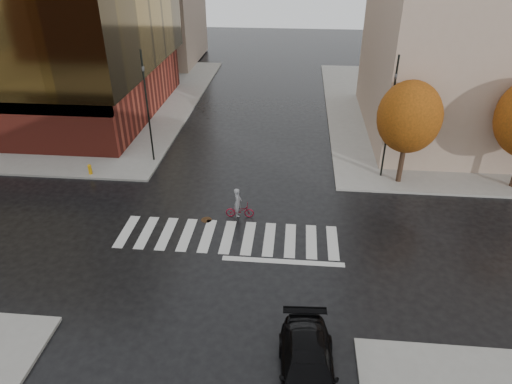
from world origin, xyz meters
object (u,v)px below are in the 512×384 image
Objects in this scene: fire_hydrant at (90,169)px; traffic_light_ne at (391,110)px; cyclist at (239,207)px; sedan at (308,371)px; traffic_light_nw at (147,100)px.

traffic_light_ne is at bearing 4.75° from fire_hydrant.
cyclist reaches higher than fire_hydrant.
sedan is 17.42m from traffic_light_ne.
traffic_light_ne is 11.09× the size of fire_hydrant.
traffic_light_nw is at bearing 5.32° from traffic_light_ne.
traffic_light_nw is (-10.61, 17.19, 3.76)m from sedan.
traffic_light_ne reaches higher than cyclist.
fire_hydrant is at bearing 130.77° from sedan.
sedan is 20.38m from fire_hydrant.
cyclist is 11.04m from traffic_light_ne.
cyclist is at bearing -21.11° from fire_hydrant.
traffic_light_nw is 5.85m from fire_hydrant.
fire_hydrant is (-10.36, 4.00, -0.08)m from cyclist.
cyclist is 10.20m from traffic_light_nw.
sedan is at bearing 82.05° from traffic_light_ne.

